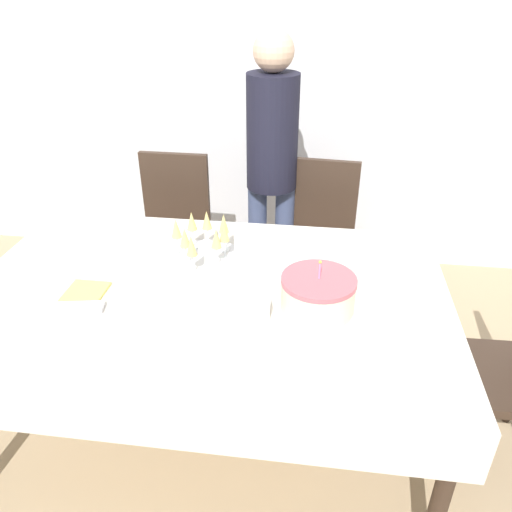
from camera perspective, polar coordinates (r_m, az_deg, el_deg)
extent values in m
plane|color=tan|center=(2.48, -4.77, -18.17)|extent=(12.00, 12.00, 0.00)
cube|color=silver|center=(3.33, 0.45, 21.40)|extent=(8.00, 0.05, 2.70)
cube|color=silver|center=(2.00, -5.64, -4.01)|extent=(1.87, 1.18, 0.03)
cube|color=silver|center=(2.05, -5.51, -6.10)|extent=(1.90, 1.21, 0.21)
cylinder|color=#38281E|center=(1.89, 20.42, -24.39)|extent=(0.06, 0.06, 0.71)
cylinder|color=#38281E|center=(2.90, -20.01, -2.86)|extent=(0.06, 0.06, 0.71)
cylinder|color=#38281E|center=(2.64, 16.36, -5.65)|extent=(0.06, 0.06, 0.71)
cube|color=#38281E|center=(2.95, -9.78, 0.68)|extent=(0.43, 0.43, 0.04)
cube|color=#38281E|center=(3.00, -9.13, 6.97)|extent=(0.40, 0.04, 0.50)
cylinder|color=#38281E|center=(2.87, -7.03, -5.18)|extent=(0.04, 0.04, 0.40)
cylinder|color=#38281E|center=(2.98, -13.76, -4.47)|extent=(0.04, 0.04, 0.40)
cylinder|color=#38281E|center=(3.16, -5.37, -1.49)|extent=(0.04, 0.04, 0.40)
cylinder|color=#38281E|center=(3.26, -11.54, -0.97)|extent=(0.04, 0.04, 0.40)
cube|color=#38281E|center=(2.83, 6.74, -0.41)|extent=(0.46, 0.46, 0.04)
cube|color=#38281E|center=(2.88, 7.52, 6.12)|extent=(0.40, 0.07, 0.50)
cylinder|color=#38281E|center=(2.79, 9.72, -6.58)|extent=(0.04, 0.04, 0.40)
cylinder|color=#38281E|center=(2.82, 2.39, -5.71)|extent=(0.04, 0.04, 0.40)
cylinder|color=#38281E|center=(3.09, 10.22, -2.69)|extent=(0.04, 0.04, 0.40)
cylinder|color=#38281E|center=(3.11, 3.61, -1.95)|extent=(0.04, 0.04, 0.40)
cube|color=#38281E|center=(2.28, 26.06, -12.26)|extent=(0.43, 0.43, 0.04)
cylinder|color=#38281E|center=(2.25, 21.59, -19.62)|extent=(0.04, 0.04, 0.40)
cylinder|color=#38281E|center=(2.49, 19.72, -13.40)|extent=(0.04, 0.04, 0.40)
cylinder|color=beige|center=(1.85, 7.08, -4.49)|extent=(0.27, 0.27, 0.11)
cylinder|color=#D15B66|center=(1.81, 7.20, -2.78)|extent=(0.28, 0.28, 0.02)
cylinder|color=pink|center=(1.79, 7.28, -1.73)|extent=(0.01, 0.01, 0.06)
sphere|color=#F9CC4C|center=(1.77, 7.36, -0.69)|extent=(0.01, 0.01, 0.01)
cylinder|color=silver|center=(2.18, -5.98, -0.31)|extent=(0.35, 0.35, 0.01)
cylinder|color=silver|center=(2.17, -3.55, -0.26)|extent=(0.05, 0.05, 0.00)
cylinder|color=silver|center=(2.15, -3.59, 0.77)|extent=(0.01, 0.01, 0.08)
cone|color=#E0CC72|center=(2.11, -3.66, 2.79)|extent=(0.04, 0.04, 0.08)
cylinder|color=silver|center=(2.24, -3.62, 0.77)|extent=(0.05, 0.05, 0.00)
cylinder|color=silver|center=(2.22, -3.65, 1.78)|extent=(0.01, 0.01, 0.08)
cone|color=#E0CC72|center=(2.18, -3.72, 3.75)|extent=(0.04, 0.04, 0.08)
cylinder|color=silver|center=(2.28, -5.49, 1.21)|extent=(0.05, 0.05, 0.00)
cylinder|color=silver|center=(2.25, -5.54, 2.20)|extent=(0.01, 0.01, 0.08)
cone|color=#E0CC72|center=(2.22, -5.65, 4.15)|extent=(0.04, 0.04, 0.08)
cylinder|color=silver|center=(2.27, -7.15, 1.07)|extent=(0.05, 0.05, 0.00)
cylinder|color=silver|center=(2.25, -7.22, 2.07)|extent=(0.01, 0.01, 0.08)
cone|color=#E0CC72|center=(2.21, -7.36, 4.01)|extent=(0.04, 0.04, 0.08)
cylinder|color=silver|center=(2.22, -8.86, 0.17)|extent=(0.05, 0.05, 0.00)
cylinder|color=silver|center=(2.20, -8.95, 1.18)|extent=(0.01, 0.01, 0.08)
cone|color=#E0CC72|center=(2.16, -9.13, 3.16)|extent=(0.04, 0.04, 0.08)
cylinder|color=silver|center=(2.14, -7.91, -0.92)|extent=(0.05, 0.05, 0.00)
cylinder|color=silver|center=(2.12, -7.99, 0.11)|extent=(0.01, 0.01, 0.08)
cone|color=#E0CC72|center=(2.08, -8.15, 2.15)|extent=(0.04, 0.04, 0.08)
cylinder|color=silver|center=(2.08, -7.17, -1.94)|extent=(0.05, 0.05, 0.00)
cylinder|color=silver|center=(2.05, -7.24, -0.88)|extent=(0.01, 0.01, 0.08)
cone|color=#E0CC72|center=(2.01, -7.40, 1.20)|extent=(0.04, 0.04, 0.08)
cylinder|color=silver|center=(2.12, -4.44, -1.06)|extent=(0.05, 0.05, 0.00)
cylinder|color=silver|center=(2.10, -4.48, -0.01)|extent=(0.01, 0.01, 0.08)
cone|color=#E0CC72|center=(2.06, -4.58, 2.04)|extent=(0.04, 0.04, 0.08)
cylinder|color=white|center=(1.83, -2.72, -6.77)|extent=(0.28, 0.28, 0.01)
cylinder|color=white|center=(1.82, -2.72, -6.60)|extent=(0.28, 0.28, 0.01)
cylinder|color=white|center=(1.82, -2.73, -6.42)|extent=(0.28, 0.28, 0.01)
cylinder|color=white|center=(1.82, -2.73, -6.24)|extent=(0.28, 0.28, 0.01)
cylinder|color=white|center=(1.81, -2.74, -6.06)|extent=(0.28, 0.28, 0.01)
cylinder|color=white|center=(1.81, -2.75, -5.88)|extent=(0.28, 0.28, 0.01)
cylinder|color=white|center=(1.80, -2.75, -5.70)|extent=(0.28, 0.28, 0.01)
cylinder|color=white|center=(1.80, -2.76, -5.52)|extent=(0.28, 0.28, 0.01)
cylinder|color=white|center=(1.79, -2.76, -5.34)|extent=(0.28, 0.28, 0.01)
cylinder|color=silver|center=(2.03, 0.49, -2.54)|extent=(0.23, 0.23, 0.01)
cylinder|color=silver|center=(2.03, 0.49, -2.37)|extent=(0.23, 0.23, 0.01)
cylinder|color=silver|center=(2.03, 0.49, -2.21)|extent=(0.23, 0.23, 0.01)
cylinder|color=silver|center=(2.02, 0.49, -2.04)|extent=(0.23, 0.23, 0.01)
cube|color=silver|center=(1.69, 8.14, -10.59)|extent=(0.30, 0.06, 0.00)
cube|color=silver|center=(1.96, -19.45, -5.59)|extent=(0.18, 0.09, 0.02)
cube|color=#E0D166|center=(2.05, -18.89, -3.92)|extent=(0.15, 0.15, 0.01)
cylinder|color=#3F4C72|center=(3.03, 0.16, 1.24)|extent=(0.11, 0.11, 0.77)
cylinder|color=#3F4C72|center=(3.02, 3.18, 1.04)|extent=(0.11, 0.11, 0.77)
cylinder|color=black|center=(2.76, 1.88, 13.90)|extent=(0.28, 0.28, 0.61)
sphere|color=#D8B293|center=(2.67, 2.04, 22.40)|extent=(0.21, 0.21, 0.21)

